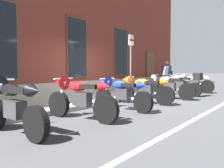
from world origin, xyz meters
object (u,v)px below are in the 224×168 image
Objects in this scene: motorcycle_red_sport at (78,96)px; pedestrian_blue_top at (167,72)px; motorcycle_grey_naked at (168,87)px; motorcycle_orange_sport at (142,88)px; motorcycle_black_sport at (11,103)px; parking_sign at (131,56)px; motorcycle_blue_sport at (120,92)px; motorcycle_silver_touring at (181,84)px; motorcycle_white_sport at (192,82)px.

motorcycle_red_sport is 1.35× the size of pedestrian_blue_top.
motorcycle_red_sport is 5.13m from motorcycle_grey_naked.
motorcycle_grey_naked is 1.35× the size of pedestrian_blue_top.
pedestrian_blue_top reaches higher than motorcycle_orange_sport.
motorcycle_red_sport is 10.80m from pedestrian_blue_top.
parking_sign is at bearing 11.88° from motorcycle_black_sport.
motorcycle_red_sport is 3.32m from motorcycle_orange_sport.
motorcycle_black_sport reaches higher than motorcycle_blue_sport.
motorcycle_grey_naked is (5.12, -0.17, -0.08)m from motorcycle_red_sport.
motorcycle_orange_sport is (3.32, 0.03, -0.02)m from motorcycle_red_sport.
motorcycle_orange_sport is at bearing -0.26° from motorcycle_black_sport.
motorcycle_grey_naked is at bearing -179.78° from motorcycle_silver_touring.
motorcycle_blue_sport is at bearing -154.88° from parking_sign.
motorcycle_grey_naked is 1.57m from motorcycle_silver_touring.
motorcycle_grey_naked is (1.80, -0.20, -0.06)m from motorcycle_orange_sport.
motorcycle_silver_touring is (8.43, -0.22, -0.03)m from motorcycle_black_sport.
motorcycle_blue_sport is at bearing 177.55° from motorcycle_grey_naked.
motorcycle_white_sport is at bearing -0.72° from motorcycle_black_sport.
pedestrian_blue_top is at bearing 11.49° from motorcycle_red_sport.
motorcycle_silver_touring is 1.07× the size of motorcycle_white_sport.
motorcycle_white_sport is at bearing -0.42° from motorcycle_blue_sport.
pedestrian_blue_top reaches higher than motorcycle_blue_sport.
motorcycle_grey_naked is (3.34, -0.14, -0.06)m from motorcycle_blue_sport.
pedestrian_blue_top is (5.45, 2.32, 0.53)m from motorcycle_grey_naked.
motorcycle_silver_touring is at bearing 0.22° from motorcycle_grey_naked.
pedestrian_blue_top is (7.26, 2.12, 0.47)m from motorcycle_orange_sport.
motorcycle_white_sport is (6.83, -0.05, -0.00)m from motorcycle_blue_sport.
motorcycle_red_sport is at bearing 178.14° from motorcycle_grey_naked.
pedestrian_blue_top is at bearing 13.88° from motorcycle_blue_sport.
motorcycle_black_sport is 0.95× the size of motorcycle_orange_sport.
motorcycle_black_sport is 1.27× the size of pedestrian_blue_top.
pedestrian_blue_top is at bearing 48.51° from motorcycle_white_sport.
motorcycle_red_sport is (1.74, -0.06, -0.01)m from motorcycle_black_sport.
motorcycle_silver_touring is at bearing -177.39° from motorcycle_white_sport.
motorcycle_white_sport is at bearing -131.49° from pedestrian_blue_top.
pedestrian_blue_top is (10.58, 2.15, 0.45)m from motorcycle_red_sport.
parking_sign is at bearing 157.19° from motorcycle_white_sport.
motorcycle_blue_sport is 0.83× the size of parking_sign.
motorcycle_red_sport is at bearing 179.25° from motorcycle_blue_sport.
motorcycle_white_sport is (10.35, -0.13, -0.04)m from motorcycle_black_sport.
parking_sign is (-3.66, 1.54, 1.24)m from motorcycle_white_sport.
motorcycle_red_sport is 8.61m from motorcycle_white_sport.
pedestrian_blue_top reaches higher than motorcycle_black_sport.
motorcycle_blue_sport is 0.99× the size of motorcycle_silver_touring.
motorcycle_orange_sport reaches higher than motorcycle_grey_naked.
parking_sign is (-1.74, 1.62, 1.23)m from motorcycle_silver_touring.
motorcycle_orange_sport is at bearing 2.11° from motorcycle_blue_sport.
motorcycle_white_sport is (8.61, -0.07, -0.03)m from motorcycle_red_sport.
motorcycle_silver_touring is (4.91, -0.14, 0.01)m from motorcycle_blue_sport.
motorcycle_silver_touring is 1.36× the size of pedestrian_blue_top.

